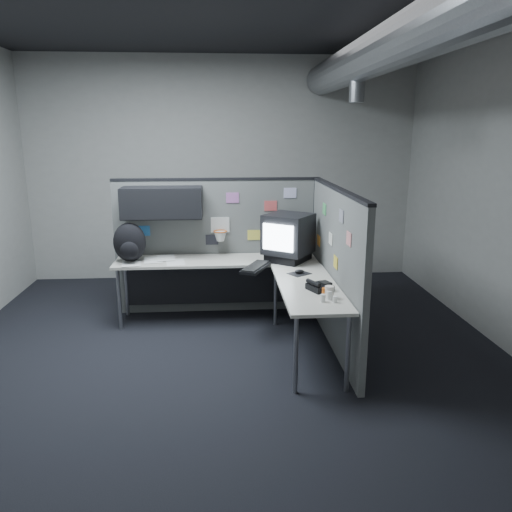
{
  "coord_description": "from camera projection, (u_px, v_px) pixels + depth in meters",
  "views": [
    {
      "loc": [
        -0.05,
        -4.57,
        2.17
      ],
      "look_at": [
        0.31,
        0.35,
        0.92
      ],
      "focal_mm": 35.0,
      "sensor_mm": 36.0,
      "label": 1
    }
  ],
  "objects": [
    {
      "name": "monitor",
      "position": [
        288.0,
        237.0,
        5.6
      ],
      "size": [
        0.65,
        0.65,
        0.53
      ],
      "rotation": [
        0.0,
        0.0,
        0.17
      ],
      "color": "black",
      "rests_on": "desk"
    },
    {
      "name": "backpack",
      "position": [
        130.0,
        243.0,
        5.56
      ],
      "size": [
        0.41,
        0.39,
        0.44
      ],
      "rotation": [
        0.0,
        0.0,
        -0.22
      ],
      "color": "black",
      "rests_on": "desk"
    },
    {
      "name": "cup",
      "position": [
        329.0,
        292.0,
        4.38
      ],
      "size": [
        0.09,
        0.09,
        0.11
      ],
      "primitive_type": "cylinder",
      "rotation": [
        0.0,
        0.0,
        0.17
      ],
      "color": "silver",
      "rests_on": "desk"
    },
    {
      "name": "partition_right",
      "position": [
        335.0,
        268.0,
        5.04
      ],
      "size": [
        0.07,
        2.23,
        1.63
      ],
      "color": "#5D5F5D",
      "rests_on": "ground"
    },
    {
      "name": "bottles",
      "position": [
        327.0,
        296.0,
        4.34
      ],
      "size": [
        0.14,
        0.18,
        0.09
      ],
      "rotation": [
        0.0,
        0.0,
        -0.02
      ],
      "color": "silver",
      "rests_on": "desk"
    },
    {
      "name": "papers",
      "position": [
        157.0,
        261.0,
        5.63
      ],
      "size": [
        0.73,
        0.51,
        0.01
      ],
      "rotation": [
        0.0,
        0.0,
        0.15
      ],
      "color": "white",
      "rests_on": "desk"
    },
    {
      "name": "mouse",
      "position": [
        299.0,
        272.0,
        5.14
      ],
      "size": [
        0.26,
        0.25,
        0.04
      ],
      "rotation": [
        0.0,
        0.0,
        -0.2
      ],
      "color": "black",
      "rests_on": "desk"
    },
    {
      "name": "keyboard",
      "position": [
        256.0,
        267.0,
        5.31
      ],
      "size": [
        0.37,
        0.52,
        0.04
      ],
      "rotation": [
        0.0,
        0.0,
        0.34
      ],
      "color": "black",
      "rests_on": "desk"
    },
    {
      "name": "desk",
      "position": [
        239.0,
        276.0,
        5.49
      ],
      "size": [
        2.31,
        2.11,
        0.73
      ],
      "color": "beige",
      "rests_on": "ground"
    },
    {
      "name": "partition_back",
      "position": [
        203.0,
        232.0,
        5.88
      ],
      "size": [
        2.44,
        0.42,
        1.63
      ],
      "color": "#5D5F5D",
      "rests_on": "ground"
    },
    {
      "name": "phone",
      "position": [
        319.0,
        286.0,
        4.61
      ],
      "size": [
        0.26,
        0.26,
        0.1
      ],
      "rotation": [
        0.0,
        0.0,
        0.27
      ],
      "color": "black",
      "rests_on": "desk"
    },
    {
      "name": "room",
      "position": [
        286.0,
        138.0,
        4.48
      ],
      "size": [
        5.62,
        5.62,
        3.22
      ],
      "color": "black",
      "rests_on": "ground"
    }
  ]
}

